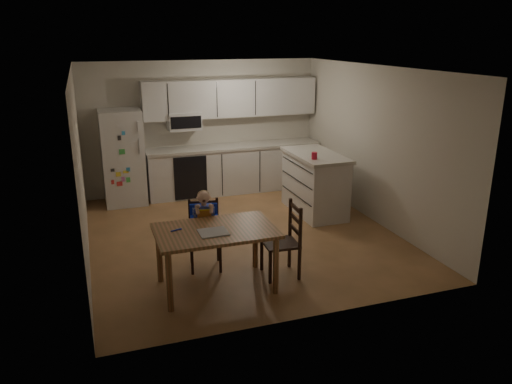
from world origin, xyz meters
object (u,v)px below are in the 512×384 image
object	(u,v)px
red_cup	(314,156)
kitchen_island	(315,183)
dining_table	(216,237)
refrigerator	(123,157)
chair_booster	(204,221)
chair_side	(288,235)

from	to	relation	value
red_cup	kitchen_island	bearing A→B (deg)	60.74
kitchen_island	dining_table	world-z (taller)	kitchen_island
refrigerator	dining_table	world-z (taller)	refrigerator
kitchen_island	dining_table	distance (m)	3.09
red_cup	dining_table	distance (m)	2.74
refrigerator	chair_booster	world-z (taller)	refrigerator
chair_booster	chair_side	xyz separation A→B (m)	(0.94, -0.57, -0.10)
dining_table	chair_side	world-z (taller)	chair_side
dining_table	refrigerator	bearing A→B (deg)	101.65
chair_booster	chair_side	bearing A→B (deg)	-21.38
chair_side	kitchen_island	bearing A→B (deg)	150.22
red_cup	dining_table	world-z (taller)	red_cup
refrigerator	chair_booster	distance (m)	3.15
chair_booster	red_cup	bearing A→B (deg)	37.97
refrigerator	dining_table	bearing A→B (deg)	-78.35
red_cup	chair_booster	world-z (taller)	red_cup
chair_side	refrigerator	bearing A→B (deg)	-151.21
kitchen_island	chair_booster	xyz separation A→B (m)	(-2.28, -1.46, 0.12)
chair_booster	chair_side	size ratio (longest dim) A/B	1.12
dining_table	chair_booster	xyz separation A→B (m)	(0.01, 0.61, -0.01)
refrigerator	red_cup	bearing A→B (deg)	-34.29
kitchen_island	red_cup	size ratio (longest dim) A/B	12.46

